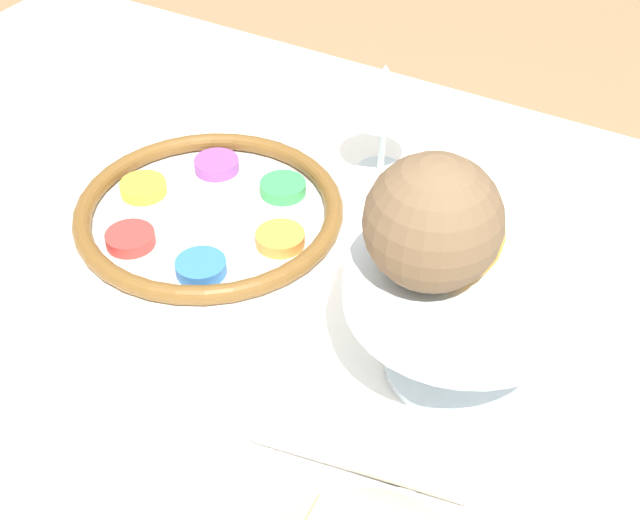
% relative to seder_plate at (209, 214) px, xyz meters
% --- Properties ---
extents(seder_plate, '(0.29, 0.29, 0.03)m').
position_rel_seder_plate_xyz_m(seder_plate, '(0.00, 0.00, 0.00)').
color(seder_plate, white).
rests_on(seder_plate, dining_table).
extents(wine_glass, '(0.08, 0.08, 0.14)m').
position_rel_seder_plate_xyz_m(wine_glass, '(0.12, 0.18, 0.09)').
color(wine_glass, silver).
rests_on(wine_glass, dining_table).
extents(fruit_stand, '(0.20, 0.20, 0.11)m').
position_rel_seder_plate_xyz_m(fruit_stand, '(0.31, -0.06, 0.07)').
color(fruit_stand, silver).
rests_on(fruit_stand, dining_table).
extents(orange_fruit, '(0.09, 0.09, 0.09)m').
position_rel_seder_plate_xyz_m(orange_fruit, '(0.30, -0.07, 0.14)').
color(orange_fruit, orange).
rests_on(orange_fruit, fruit_stand).
extents(coconut, '(0.11, 0.11, 0.11)m').
position_rel_seder_plate_xyz_m(coconut, '(0.29, -0.08, 0.16)').
color(coconut, brown).
rests_on(coconut, fruit_stand).
extents(napkin_roll, '(0.19, 0.08, 0.05)m').
position_rel_seder_plate_xyz_m(napkin_roll, '(0.29, -0.19, 0.01)').
color(napkin_roll, white).
rests_on(napkin_roll, dining_table).
extents(fork_left, '(0.03, 0.17, 0.01)m').
position_rel_seder_plate_xyz_m(fork_left, '(-0.03, 0.24, -0.01)').
color(fork_left, silver).
rests_on(fork_left, dining_table).
extents(fork_right, '(0.03, 0.17, 0.01)m').
position_rel_seder_plate_xyz_m(fork_right, '(0.00, 0.24, -0.01)').
color(fork_right, silver).
rests_on(fork_right, dining_table).
extents(spoon, '(0.15, 0.07, 0.01)m').
position_rel_seder_plate_xyz_m(spoon, '(0.27, -0.24, -0.01)').
color(spoon, silver).
rests_on(spoon, dining_table).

